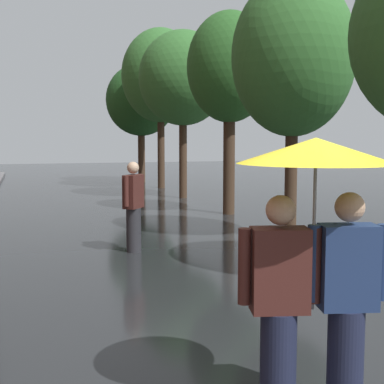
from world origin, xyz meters
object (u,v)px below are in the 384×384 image
(street_tree_3, at_px, (183,79))
(couple_under_umbrella, at_px, (314,234))
(pedestrian_walking_midground, at_px, (133,206))
(street_tree_1, at_px, (293,57))
(street_tree_4, at_px, (161,76))
(street_tree_5, at_px, (141,100))
(street_tree_2, at_px, (230,69))

(street_tree_3, distance_m, couple_under_umbrella, 14.49)
(couple_under_umbrella, height_order, pedestrian_walking_midground, couple_under_umbrella)
(street_tree_1, xyz_separation_m, street_tree_4, (0.23, 11.40, 0.88))
(street_tree_5, relative_size, couple_under_umbrella, 2.63)
(street_tree_1, distance_m, street_tree_2, 3.77)
(street_tree_4, xyz_separation_m, street_tree_5, (-0.15, 3.08, -0.74))
(street_tree_3, height_order, pedestrian_walking_midground, street_tree_3)
(street_tree_1, distance_m, couple_under_umbrella, 7.18)
(street_tree_1, height_order, street_tree_5, street_tree_5)
(street_tree_2, bearing_deg, street_tree_3, 91.20)
(street_tree_2, xyz_separation_m, street_tree_4, (0.06, 7.64, 0.63))
(street_tree_4, xyz_separation_m, couple_under_umbrella, (-3.25, -17.53, -3.08))
(street_tree_1, bearing_deg, pedestrian_walking_midground, -177.01)
(street_tree_2, xyz_separation_m, pedestrian_walking_midground, (-3.32, -3.93, -2.97))
(street_tree_4, xyz_separation_m, pedestrian_walking_midground, (-3.38, -11.57, -3.61))
(pedestrian_walking_midground, bearing_deg, street_tree_2, 49.81)
(street_tree_3, relative_size, street_tree_4, 0.88)
(pedestrian_walking_midground, bearing_deg, street_tree_1, 2.99)
(street_tree_5, bearing_deg, street_tree_3, -90.00)
(couple_under_umbrella, relative_size, pedestrian_walking_midground, 1.26)
(street_tree_2, height_order, street_tree_5, street_tree_5)
(street_tree_3, height_order, couple_under_umbrella, street_tree_3)
(street_tree_5, relative_size, pedestrian_walking_midground, 3.32)
(street_tree_5, xyz_separation_m, couple_under_umbrella, (-3.10, -20.61, -2.33))
(street_tree_3, xyz_separation_m, street_tree_5, (0.00, 6.70, -0.27))
(street_tree_1, bearing_deg, street_tree_3, 89.44)
(street_tree_4, bearing_deg, street_tree_3, -92.35)
(street_tree_3, height_order, street_tree_4, street_tree_4)
(street_tree_3, bearing_deg, pedestrian_walking_midground, -112.14)
(street_tree_4, bearing_deg, pedestrian_walking_midground, -106.29)
(street_tree_1, xyz_separation_m, pedestrian_walking_midground, (-3.16, -0.16, -2.73))
(couple_under_umbrella, distance_m, pedestrian_walking_midground, 5.99)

